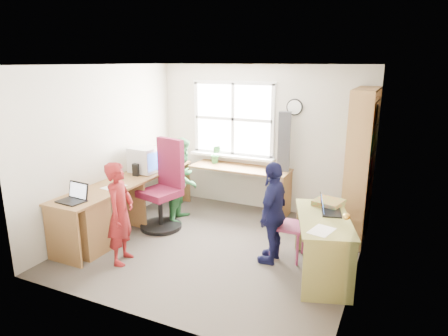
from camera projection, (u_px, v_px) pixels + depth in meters
name	position (u px, v px, depth m)	size (l,w,h in m)	color
room	(220.00, 158.00, 5.19)	(3.64, 3.44, 2.44)	#403932
l_desk	(124.00, 208.00, 5.60)	(2.38, 2.95, 0.75)	olive
right_desk	(323.00, 233.00, 4.61)	(0.93, 1.36, 0.72)	olive
bookshelf	(360.00, 169.00, 5.53)	(0.30, 1.02, 2.10)	olive
swivel_chair	(164.00, 190.00, 5.96)	(0.75, 0.75, 1.34)	black
wooden_chair	(283.00, 220.00, 5.05)	(0.41, 0.41, 0.91)	#993357
crt_monitor	(145.00, 160.00, 6.22)	(0.43, 0.39, 0.40)	silver
laptop_left	(74.00, 197.00, 4.98)	(0.35, 0.30, 0.23)	black
laptop_right	(328.00, 209.00, 4.68)	(0.32, 0.35, 0.21)	black
speaker_a	(136.00, 170.00, 6.08)	(0.10, 0.10, 0.19)	black
speaker_b	(157.00, 162.00, 6.51)	(0.11, 0.11, 0.19)	black
cd_tower	(284.00, 142.00, 6.26)	(0.22, 0.21, 0.94)	black
game_box	(329.00, 203.00, 4.94)	(0.39, 0.39, 0.06)	red
paper_a	(114.00, 187.00, 5.55)	(0.26, 0.34, 0.00)	white
paper_b	(322.00, 231.00, 4.20)	(0.27, 0.34, 0.00)	white
potted_plant	(216.00, 154.00, 6.80)	(0.17, 0.14, 0.32)	#30783A
person_red	(120.00, 213.00, 4.88)	(0.47, 0.31, 1.29)	maroon
person_green	(183.00, 179.00, 6.22)	(0.64, 0.50, 1.32)	#30793E
person_navy	(273.00, 213.00, 4.90)	(0.76, 0.31, 1.29)	#12143A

